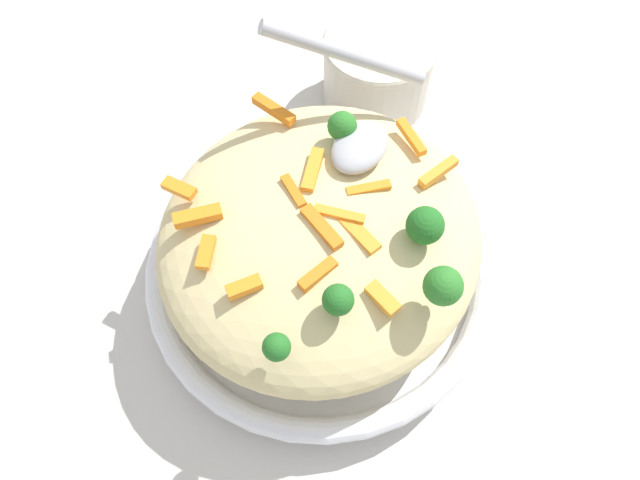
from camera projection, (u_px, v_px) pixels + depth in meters
name	position (u px, v px, depth m)	size (l,w,h in m)	color
ground_plane	(320.00, 282.00, 0.54)	(2.40, 2.40, 0.00)	beige
serving_bowl	(320.00, 270.00, 0.52)	(0.31, 0.31, 0.04)	silver
pasta_mound	(320.00, 235.00, 0.47)	(0.27, 0.26, 0.09)	#DBC689
carrot_piece_0	(313.00, 170.00, 0.45)	(0.04, 0.01, 0.01)	orange
carrot_piece_1	(342.00, 210.00, 0.43)	(0.04, 0.01, 0.01)	orange
carrot_piece_2	(244.00, 287.00, 0.40)	(0.03, 0.01, 0.01)	orange
carrot_piece_3	(322.00, 227.00, 0.42)	(0.04, 0.01, 0.01)	orange
carrot_piece_4	(359.00, 234.00, 0.42)	(0.04, 0.01, 0.01)	orange
carrot_piece_5	(411.00, 137.00, 0.47)	(0.04, 0.01, 0.01)	orange
carrot_piece_6	(383.00, 298.00, 0.40)	(0.03, 0.01, 0.01)	orange
carrot_piece_7	(318.00, 274.00, 0.41)	(0.03, 0.01, 0.01)	orange
carrot_piece_8	(206.00, 252.00, 0.42)	(0.03, 0.01, 0.01)	orange
carrot_piece_9	(369.00, 188.00, 0.44)	(0.03, 0.01, 0.01)	orange
carrot_piece_10	(438.00, 172.00, 0.45)	(0.04, 0.01, 0.01)	orange
carrot_piece_11	(179.00, 188.00, 0.45)	(0.03, 0.01, 0.01)	orange
carrot_piece_12	(198.00, 216.00, 0.43)	(0.04, 0.01, 0.01)	orange
carrot_piece_13	(274.00, 109.00, 0.48)	(0.04, 0.01, 0.01)	orange
carrot_piece_14	(293.00, 191.00, 0.44)	(0.03, 0.01, 0.01)	orange
broccoli_floret_0	(338.00, 300.00, 0.38)	(0.02, 0.02, 0.03)	#205B1C
broccoli_floret_1	(342.00, 127.00, 0.45)	(0.02, 0.02, 0.03)	#296820
broccoli_floret_2	(277.00, 347.00, 0.37)	(0.02, 0.02, 0.02)	#205B1C
broccoli_floret_3	(443.00, 286.00, 0.38)	(0.03, 0.03, 0.03)	#296820
broccoli_floret_4	(425.00, 226.00, 0.41)	(0.03, 0.03, 0.03)	#205B1C
serving_spoon	(353.00, 114.00, 0.45)	(0.13, 0.12, 0.08)	#B7B7BC
companion_bowl	(378.00, 68.00, 0.62)	(0.12, 0.12, 0.08)	beige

